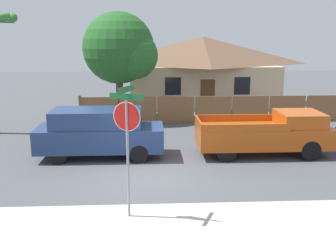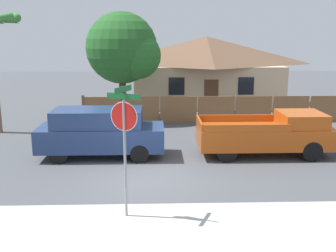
# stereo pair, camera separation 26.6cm
# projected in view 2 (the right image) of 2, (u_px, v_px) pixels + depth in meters

# --- Properties ---
(ground_plane) EXTENTS (80.00, 80.00, 0.00)m
(ground_plane) POSITION_uv_depth(u_px,v_px,m) (142.00, 179.00, 13.21)
(ground_plane) COLOR #4C4F54
(sidewalk_strip) EXTENTS (36.00, 3.20, 0.01)m
(sidewalk_strip) POSITION_uv_depth(u_px,v_px,m) (137.00, 231.00, 9.71)
(sidewalk_strip) COLOR beige
(sidewalk_strip) RESTS_ON ground
(wooden_fence) EXTENTS (14.61, 0.12, 1.57)m
(wooden_fence) POSITION_uv_depth(u_px,v_px,m) (216.00, 110.00, 21.54)
(wooden_fence) COLOR brown
(wooden_fence) RESTS_ON ground
(house) EXTENTS (10.53, 6.05, 4.64)m
(house) POSITION_uv_depth(u_px,v_px,m) (206.00, 69.00, 27.26)
(house) COLOR beige
(house) RESTS_ON ground
(oak_tree) EXTENTS (4.15, 3.96, 6.01)m
(oak_tree) POSITION_uv_depth(u_px,v_px,m) (125.00, 50.00, 21.65)
(oak_tree) COLOR brown
(oak_tree) RESTS_ON ground
(red_suv) EXTENTS (4.91, 1.87, 1.92)m
(red_suv) POSITION_uv_depth(u_px,v_px,m) (101.00, 131.00, 15.46)
(red_suv) COLOR navy
(red_suv) RESTS_ON ground
(orange_pickup) EXTENTS (5.29, 1.95, 1.74)m
(orange_pickup) POSITION_uv_depth(u_px,v_px,m) (269.00, 134.00, 15.70)
(orange_pickup) COLOR #B74C14
(orange_pickup) RESTS_ON ground
(stop_sign) EXTENTS (0.86, 0.78, 3.49)m
(stop_sign) POSITION_uv_depth(u_px,v_px,m) (124.00, 129.00, 10.01)
(stop_sign) COLOR gray
(stop_sign) RESTS_ON ground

